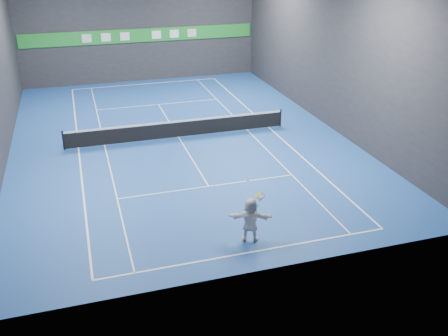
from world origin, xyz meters
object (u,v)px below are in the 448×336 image
object	(u,v)px
tennis_ball	(248,180)
tennis_racket	(260,197)
player	(250,220)
tennis_net	(178,128)

from	to	relation	value
tennis_ball	tennis_racket	size ratio (longest dim) A/B	0.10
player	tennis_net	distance (m)	11.12
tennis_ball	tennis_net	xyz separation A→B (m)	(-0.17, 11.11, -1.96)
player	tennis_ball	xyz separation A→B (m)	(-0.13, -0.00, 1.63)
tennis_ball	tennis_net	world-z (taller)	tennis_ball
tennis_ball	tennis_net	bearing A→B (deg)	90.87
tennis_racket	player	bearing A→B (deg)	-172.60
player	tennis_net	size ratio (longest dim) A/B	0.14
tennis_net	tennis_racket	bearing A→B (deg)	-86.56
player	tennis_racket	world-z (taller)	tennis_racket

